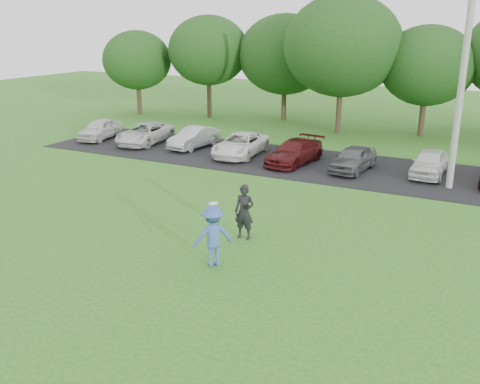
{
  "coord_description": "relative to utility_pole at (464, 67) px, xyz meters",
  "views": [
    {
      "loc": [
        7.94,
        -12.13,
        6.86
      ],
      "look_at": [
        0.0,
        3.5,
        1.3
      ],
      "focal_mm": 40.0,
      "sensor_mm": 36.0,
      "label": 1
    }
  ],
  "objects": [
    {
      "name": "frisbee_player",
      "position": [
        -5.31,
        -11.36,
        -4.22
      ],
      "size": [
        1.34,
        1.33,
        2.04
      ],
      "color": "#3C5DAA",
      "rests_on": "ground"
    },
    {
      "name": "ground",
      "position": [
        -6.0,
        -11.77,
        -5.15
      ],
      "size": [
        100.0,
        100.0,
        0.0
      ],
      "primitive_type": "plane",
      "color": "#296A1E",
      "rests_on": "ground"
    },
    {
      "name": "camera_bystander",
      "position": [
        -5.43,
        -9.07,
        -4.23
      ],
      "size": [
        0.7,
        0.49,
        1.84
      ],
      "color": "black",
      "rests_on": "ground"
    },
    {
      "name": "parking_lot",
      "position": [
        -6.0,
        1.23,
        -5.14
      ],
      "size": [
        32.0,
        6.5,
        0.03
      ],
      "primitive_type": "cube",
      "color": "black",
      "rests_on": "ground"
    },
    {
      "name": "tree_row",
      "position": [
        -4.49,
        11.0,
        -0.24
      ],
      "size": [
        42.39,
        9.85,
        8.64
      ],
      "color": "#38281C",
      "rests_on": "ground"
    },
    {
      "name": "utility_pole",
      "position": [
        0.0,
        0.0,
        0.0
      ],
      "size": [
        0.28,
        0.28,
        10.3
      ],
      "primitive_type": "cylinder",
      "color": "#9D9D98",
      "rests_on": "ground"
    },
    {
      "name": "parked_cars",
      "position": [
        -6.48,
        1.26,
        -4.53
      ],
      "size": [
        30.73,
        4.77,
        1.26
      ],
      "color": "silver",
      "rests_on": "parking_lot"
    }
  ]
}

